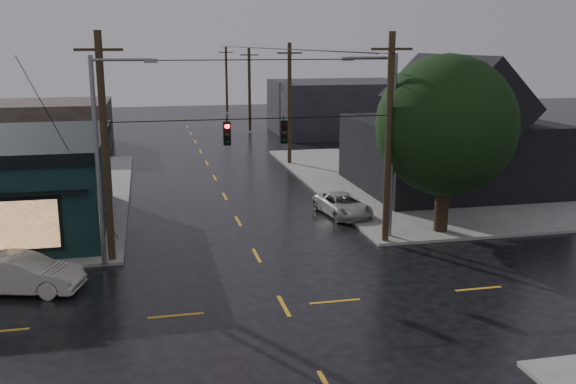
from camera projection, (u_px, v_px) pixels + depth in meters
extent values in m
plane|color=black|center=(284.00, 306.00, 24.04)|extent=(160.00, 160.00, 0.00)
cube|color=slate|center=(492.00, 176.00, 47.26)|extent=(28.00, 28.00, 0.15)
cube|color=black|center=(449.00, 154.00, 42.82)|extent=(12.00, 11.00, 4.50)
cylinder|color=black|center=(442.00, 194.00, 32.76)|extent=(0.70, 0.70, 3.89)
sphere|color=black|center=(446.00, 125.00, 31.96)|extent=(7.07, 7.07, 7.07)
cylinder|color=black|center=(253.00, 119.00, 28.79)|extent=(13.00, 0.04, 0.04)
cube|color=#302723|center=(42.00, 126.00, 58.61)|extent=(12.00, 10.00, 4.40)
cube|color=black|center=(341.00, 107.00, 69.56)|extent=(14.00, 12.00, 5.60)
imported|color=#B1B29C|center=(21.00, 274.00, 25.18)|extent=(4.98, 2.81, 1.55)
imported|color=#ADAB9F|center=(343.00, 205.00, 36.46)|extent=(2.73, 4.80, 1.26)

